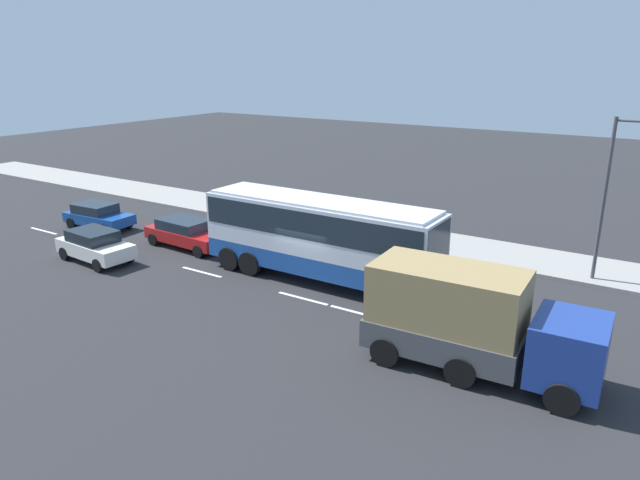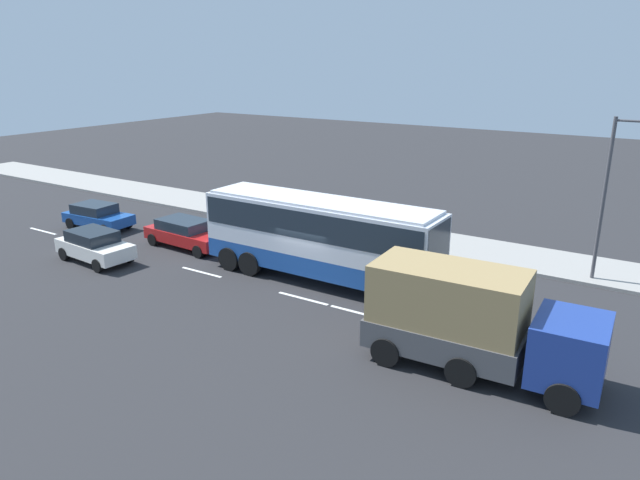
% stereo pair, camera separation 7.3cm
% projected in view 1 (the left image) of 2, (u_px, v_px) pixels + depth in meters
% --- Properties ---
extents(ground_plane, '(120.00, 120.00, 0.00)m').
position_uv_depth(ground_plane, '(312.00, 282.00, 25.40)').
color(ground_plane, '#28282B').
extents(sidewalk_curb, '(80.00, 4.00, 0.15)m').
position_uv_depth(sidewalk_curb, '(392.00, 235.00, 31.81)').
color(sidewalk_curb, gray).
rests_on(sidewalk_curb, ground_plane).
extents(lane_centreline, '(22.84, 0.16, 0.01)m').
position_uv_depth(lane_centreline, '(185.00, 268.00, 27.13)').
color(lane_centreline, white).
rests_on(lane_centreline, ground_plane).
extents(coach_bus, '(10.82, 2.67, 3.66)m').
position_uv_depth(coach_bus, '(320.00, 231.00, 24.95)').
color(coach_bus, '#1E4C9E').
rests_on(coach_bus, ground_plane).
extents(cargo_truck, '(7.18, 2.89, 3.24)m').
position_uv_depth(cargo_truck, '(472.00, 320.00, 17.84)').
color(cargo_truck, navy).
rests_on(cargo_truck, ground_plane).
extents(car_blue_saloon, '(4.18, 2.12, 1.42)m').
position_uv_depth(car_blue_saloon, '(98.00, 215.00, 33.24)').
color(car_blue_saloon, '#194799').
rests_on(car_blue_saloon, ground_plane).
extents(car_white_minivan, '(4.21, 2.12, 1.53)m').
position_uv_depth(car_white_minivan, '(95.00, 245.00, 27.81)').
color(car_white_minivan, white).
rests_on(car_white_minivan, ground_plane).
extents(car_red_compact, '(4.78, 2.17, 1.45)m').
position_uv_depth(car_red_compact, '(187.00, 232.00, 29.93)').
color(car_red_compact, '#B21919').
rests_on(car_red_compact, ground_plane).
extents(pedestrian_near_curb, '(0.32, 0.32, 1.52)m').
position_uv_depth(pedestrian_near_curb, '(309.00, 208.00, 33.82)').
color(pedestrian_near_curb, '#38334C').
rests_on(pedestrian_near_curb, sidewalk_curb).
extents(street_lamp, '(1.92, 0.24, 6.99)m').
position_uv_depth(street_lamp, '(611.00, 189.00, 24.14)').
color(street_lamp, '#47474C').
rests_on(street_lamp, sidewalk_curb).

